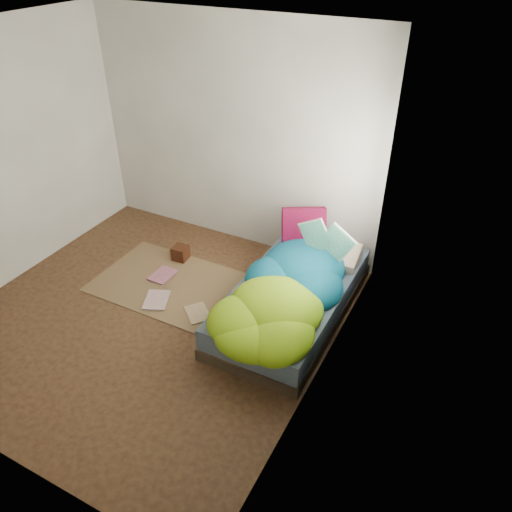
{
  "coord_description": "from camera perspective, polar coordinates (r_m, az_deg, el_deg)",
  "views": [
    {
      "loc": [
        2.69,
        -2.88,
        3.31
      ],
      "look_at": [
        0.8,
        0.75,
        0.55
      ],
      "focal_mm": 35.0,
      "sensor_mm": 36.0,
      "label": 1
    }
  ],
  "objects": [
    {
      "name": "wooden_box",
      "position": [
        5.87,
        -8.63,
        0.36
      ],
      "size": [
        0.18,
        0.18,
        0.16
      ],
      "primitive_type": "cube",
      "rotation": [
        0.0,
        0.0,
        0.09
      ],
      "color": "#3B150D",
      "rests_on": "rug"
    },
    {
      "name": "ground",
      "position": [
        5.15,
        -11.97,
        -6.9
      ],
      "size": [
        3.5,
        3.5,
        0.0
      ],
      "primitive_type": "cube",
      "color": "#3B2116",
      "rests_on": "ground"
    },
    {
      "name": "pillow_magenta",
      "position": [
        5.35,
        5.47,
        3.07
      ],
      "size": [
        0.47,
        0.35,
        0.46
      ],
      "primitive_type": "cube",
      "rotation": [
        0.0,
        0.0,
        0.52
      ],
      "color": "#490417",
      "rests_on": "bed"
    },
    {
      "name": "pillow_floral",
      "position": [
        5.27,
        8.42,
        0.18
      ],
      "size": [
        0.63,
        0.42,
        0.14
      ],
      "primitive_type": "cube",
      "rotation": [
        0.0,
        0.0,
        0.08
      ],
      "color": "white",
      "rests_on": "bed"
    },
    {
      "name": "floor_book_c",
      "position": [
        5.06,
        -7.86,
        -6.83
      ],
      "size": [
        0.36,
        0.35,
        0.02
      ],
      "primitive_type": "imported",
      "rotation": [
        0.0,
        0.0,
        0.88
      ],
      "color": "tan",
      "rests_on": "rug"
    },
    {
      "name": "duvet",
      "position": [
        4.63,
        3.15,
        -3.24
      ],
      "size": [
        0.96,
        1.84,
        0.34
      ],
      "primitive_type": null,
      "color": "navy",
      "rests_on": "bed"
    },
    {
      "name": "rug",
      "position": [
        5.54,
        -9.77,
        -3.12
      ],
      "size": [
        1.6,
        1.1,
        0.01
      ],
      "primitive_type": "cube",
      "color": "brown",
      "rests_on": "ground"
    },
    {
      "name": "room_walls",
      "position": [
        4.28,
        -14.34,
        9.81
      ],
      "size": [
        3.54,
        3.54,
        2.62
      ],
      "color": "beige",
      "rests_on": "ground"
    },
    {
      "name": "floor_book_b",
      "position": [
        5.71,
        -11.51,
        -1.87
      ],
      "size": [
        0.23,
        0.3,
        0.03
      ],
      "primitive_type": "imported",
      "rotation": [
        0.0,
        0.0,
        -0.01
      ],
      "color": "#BB6C80",
      "rests_on": "rug"
    },
    {
      "name": "bed",
      "position": [
        5.0,
        4.09,
        -5.0
      ],
      "size": [
        1.0,
        2.0,
        0.34
      ],
      "color": "#36261D",
      "rests_on": "ground"
    },
    {
      "name": "open_book",
      "position": [
        4.85,
        8.06,
        2.9
      ],
      "size": [
        0.5,
        0.16,
        0.3
      ],
      "primitive_type": null,
      "rotation": [
        0.0,
        0.0,
        -0.12
      ],
      "color": "#2A7D29",
      "rests_on": "duvet"
    },
    {
      "name": "floor_book_a",
      "position": [
        5.34,
        -12.53,
        -4.9
      ],
      "size": [
        0.35,
        0.39,
        0.02
      ],
      "primitive_type": "imported",
      "rotation": [
        0.0,
        0.0,
        0.41
      ],
      "color": "beige",
      "rests_on": "rug"
    }
  ]
}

